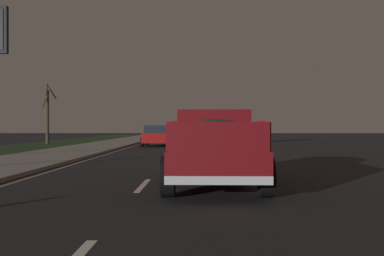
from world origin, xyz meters
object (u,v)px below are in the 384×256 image
Objects in this scene: sedan_blue at (201,135)px; sedan_red at (157,135)px; pickup_truck at (214,145)px; bare_tree_far at (47,114)px.

sedan_blue is 3.98m from sedan_red.
bare_tree_far is (25.57, 12.91, 1.51)m from pickup_truck.
sedan_red is 0.87× the size of bare_tree_far.
bare_tree_far reaches higher than sedan_blue.
bare_tree_far is at bearing 68.58° from sedan_red.
sedan_red is at bearing 123.64° from sedan_blue.
pickup_truck is 1.07× the size of bare_tree_far.
sedan_red is 10.32m from bare_tree_far.
pickup_truck is 24.06m from sedan_blue.
pickup_truck is at bearing -179.70° from sedan_blue.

